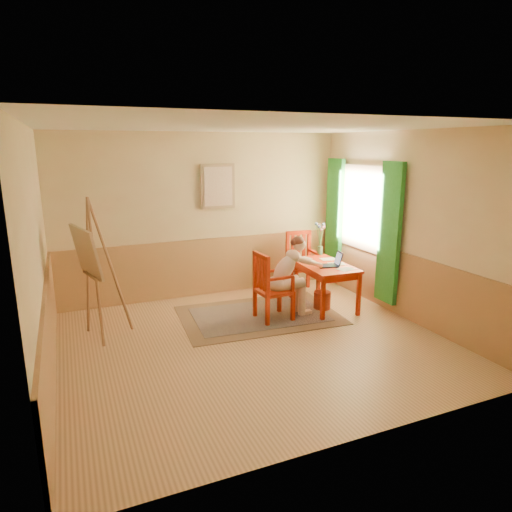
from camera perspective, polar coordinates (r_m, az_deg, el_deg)
name	(u,v)px	position (r m, az deg, el deg)	size (l,w,h in m)	color
room	(255,241)	(5.71, -0.14, 1.96)	(5.04, 4.54, 2.84)	tan
wainscot	(234,290)	(6.66, -2.82, -4.34)	(5.00, 4.50, 1.00)	#B6824F
window	(360,220)	(7.85, 13.13, 4.47)	(0.12, 2.01, 2.20)	white
wall_portrait	(218,186)	(7.77, -4.86, 8.80)	(0.60, 0.05, 0.76)	#A07F5C
rug	(259,315)	(7.05, 0.40, -7.50)	(2.51, 1.77, 0.02)	#8C7251
table	(324,269)	(7.33, 8.61, -1.70)	(0.77, 1.23, 0.72)	#AF2304
chair_left	(271,287)	(6.72, 1.88, -3.92)	(0.51, 0.49, 1.05)	#AF2304
chair_back	(302,262)	(8.09, 5.80, -0.78)	(0.53, 0.55, 1.08)	#AF2304
figure	(289,273)	(6.84, 4.23, -2.21)	(0.93, 0.41, 1.25)	beige
laptop	(331,263)	(7.19, 9.51, -0.92)	(0.42, 0.30, 0.23)	#1E2338
papers	(328,263)	(7.40, 9.14, -0.83)	(0.67, 1.09, 0.00)	white
vase	(320,240)	(7.89, 8.14, 2.03)	(0.25, 0.28, 0.57)	#3F724C
wastebasket	(322,300)	(7.35, 8.40, -5.60)	(0.27, 0.27, 0.29)	#A33B1F
easel	(90,257)	(6.30, -20.38, -0.11)	(0.73, 0.87, 1.95)	#8C5F3D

